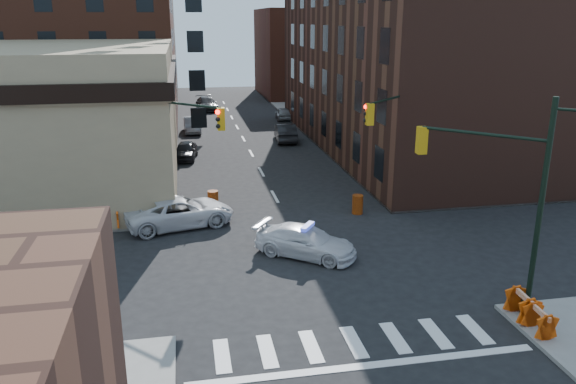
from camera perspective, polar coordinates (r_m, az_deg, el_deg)
name	(u,v)px	position (r m, az deg, el deg)	size (l,w,h in m)	color
ground	(310,262)	(25.82, 2.25, -7.08)	(140.00, 140.00, 0.00)	black
sidewalk_ne	(451,121)	(63.35, 16.25, 6.91)	(34.00, 54.50, 0.15)	gray
bank_building	(3,116)	(41.58, -26.99, 6.87)	(22.00, 22.00, 9.00)	#958361
apartment_block	(44,5)	(64.32, -23.51, 17.06)	(25.00, 25.00, 24.00)	#592A1C
commercial_row_ne	(403,64)	(49.12, 11.62, 12.62)	(14.00, 34.00, 14.00)	#44251B
filler_nw	(102,39)	(85.65, -18.36, 14.58)	(20.00, 18.00, 16.00)	brown
filler_ne	(317,53)	(83.34, 2.92, 13.96)	(16.00, 16.00, 12.00)	#592A1C
signal_pole_se	(510,193)	(21.63, 21.58, -0.12)	(5.40, 5.27, 8.00)	black
signal_pole_nw	(175,149)	(28.96, -11.43, 4.34)	(3.58, 3.67, 8.00)	black
signal_pole_ne	(394,140)	(31.04, 10.74, 5.23)	(3.67, 3.58, 8.00)	black
tree_ne_near	(328,102)	(51.09, 4.10, 9.11)	(3.00, 3.00, 4.85)	black
tree_ne_far	(309,91)	(58.79, 2.11, 10.20)	(3.00, 3.00, 4.85)	black
police_car	(306,242)	(26.18, 1.80, -5.06)	(1.96, 4.83, 1.40)	silver
pickup	(180,212)	(30.37, -10.94, -2.00)	(2.64, 5.72, 1.59)	silver
parked_car_wnear	(186,151)	(45.05, -10.36, 4.16)	(1.62, 4.02, 1.37)	black
parked_car_wfar	(192,125)	(55.83, -9.71, 6.73)	(1.54, 4.42, 1.46)	#909498
parked_car_wdeep	(207,104)	(69.56, -8.26, 8.87)	(2.21, 5.43, 1.58)	black
parked_car_enear	(285,132)	(50.96, -0.26, 6.07)	(1.70, 4.88, 1.61)	black
parked_car_efar	(283,113)	(62.48, -0.49, 8.00)	(1.57, 3.89, 1.33)	gray
pedestrian_a	(161,208)	(30.51, -12.77, -1.56)	(0.64, 0.42, 1.75)	black
pedestrian_b	(52,213)	(31.24, -22.85, -1.98)	(0.90, 0.70, 1.85)	black
pedestrian_c	(107,199)	(32.62, -17.89, -0.70)	(1.06, 0.44, 1.82)	#1D242C
barrel_road	(358,204)	(32.05, 7.08, -1.25)	(0.61, 0.61, 1.09)	#DC4B0A
barrel_bank	(213,200)	(32.81, -7.62, -0.82)	(0.62, 0.62, 1.11)	#EC400B
barricade_se_a	(522,306)	(22.44, 22.69, -10.61)	(1.32, 0.66, 0.99)	red
barricade_se_b	(539,321)	(21.71, 24.18, -11.90)	(1.20, 0.60, 0.90)	#EA5E0B
barricade_nw_a	(107,219)	(30.60, -17.87, -2.65)	(1.37, 0.68, 1.02)	#CB4609
barricade_nw_b	(65,209)	(33.20, -21.68, -1.64)	(1.17, 0.59, 0.88)	#E44C0A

